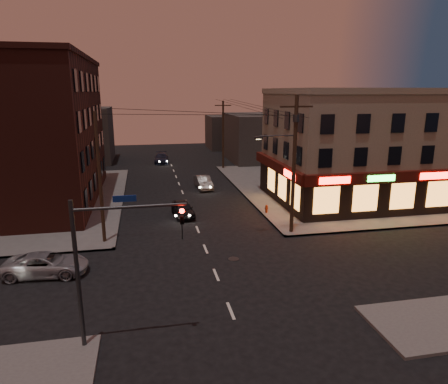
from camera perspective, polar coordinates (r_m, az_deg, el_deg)
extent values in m
plane|color=black|center=(23.75, -1.14, -11.76)|extent=(120.00, 120.00, 0.00)
cube|color=#514F4C|center=(46.71, 16.71, 0.85)|extent=(24.00, 28.00, 0.15)
cube|color=gray|center=(40.12, 18.34, 5.99)|extent=(15.00, 12.00, 10.00)
cube|color=gray|center=(39.77, 18.94, 13.49)|extent=(15.20, 12.20, 0.50)
cube|color=black|center=(35.77, 22.57, -0.72)|extent=(15.12, 0.25, 3.40)
cube|color=black|center=(37.63, 8.02, 0.95)|extent=(0.25, 12.12, 3.40)
cube|color=#41100A|center=(35.14, 23.12, 2.00)|extent=(15.60, 0.50, 0.90)
cube|color=#41100A|center=(37.17, 7.68, 3.63)|extent=(0.50, 12.60, 0.90)
cube|color=#FF140C|center=(32.23, 15.57, 1.60)|extent=(2.60, 0.06, 0.55)
cube|color=#FF140C|center=(37.02, 27.83, 2.06)|extent=(2.60, 0.06, 0.55)
cube|color=#26FF3F|center=(34.21, 21.57, 1.84)|extent=(2.40, 0.06, 0.50)
cube|color=#FF140C|center=(33.57, 9.34, 2.43)|extent=(0.06, 2.60, 0.55)
cube|color=orange|center=(35.30, 21.91, -0.67)|extent=(12.40, 0.08, 2.20)
cube|color=orange|center=(36.64, 8.32, 0.74)|extent=(0.08, 8.40, 2.20)
cube|color=#441B15|center=(41.60, -26.55, 7.58)|extent=(12.00, 20.00, 13.00)
cube|color=#3F3D3A|center=(62.02, 5.37, 7.78)|extent=(10.00, 12.00, 7.00)
cube|color=#3F3D3A|center=(64.01, -19.82, 7.66)|extent=(9.00, 10.00, 8.00)
cube|color=#3F3D3A|center=(75.06, 0.79, 8.58)|extent=(8.00, 8.00, 6.00)
cylinder|color=#382619|center=(29.30, 9.96, 3.68)|extent=(0.28, 0.28, 10.00)
cube|color=#382619|center=(28.84, 10.32, 11.91)|extent=(2.40, 0.12, 0.12)
cylinder|color=#333538|center=(28.88, 10.25, 10.33)|extent=(0.44, 0.44, 0.50)
cylinder|color=#333538|center=(28.53, 7.69, 7.96)|extent=(2.60, 0.10, 0.10)
cube|color=#333538|center=(28.12, 4.96, 7.74)|extent=(0.60, 0.25, 0.18)
cube|color=#FFD88C|center=(28.13, 4.96, 7.54)|extent=(0.35, 0.15, 0.04)
cylinder|color=#382619|center=(54.36, -0.13, 8.16)|extent=(0.26, 0.26, 9.00)
cylinder|color=#382619|center=(28.27, -17.32, 1.83)|extent=(0.24, 0.24, 9.00)
cylinder|color=#333538|center=(17.25, -20.15, -11.40)|extent=(0.18, 0.18, 6.40)
cylinder|color=#333538|center=(16.05, -13.23, -2.10)|extent=(4.40, 0.12, 0.12)
imported|color=black|center=(16.24, -6.06, -3.44)|extent=(0.16, 0.20, 1.00)
sphere|color=#FF0C05|center=(16.05, -6.04, -2.72)|extent=(0.20, 0.20, 0.20)
cube|color=navy|center=(15.96, -14.02, -0.93)|extent=(0.90, 0.05, 0.25)
imported|color=#95969D|center=(25.66, -24.07, -9.42)|extent=(4.87, 2.59, 1.30)
imported|color=black|center=(34.21, -5.90, -2.40)|extent=(1.99, 4.02, 1.32)
imported|color=slate|center=(43.73, -2.96, 1.38)|extent=(1.69, 4.26, 1.38)
imported|color=#191F32|center=(60.25, -8.94, 4.81)|extent=(2.31, 5.05, 1.43)
cylinder|color=maroon|center=(34.82, 6.08, -2.50)|extent=(0.24, 0.24, 0.56)
sphere|color=maroon|center=(34.73, 6.10, -2.01)|extent=(0.22, 0.22, 0.22)
cylinder|color=maroon|center=(34.78, 6.09, -2.32)|extent=(0.31, 0.17, 0.11)
cylinder|color=maroon|center=(34.78, 6.09, -2.32)|extent=(0.17, 0.31, 0.11)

